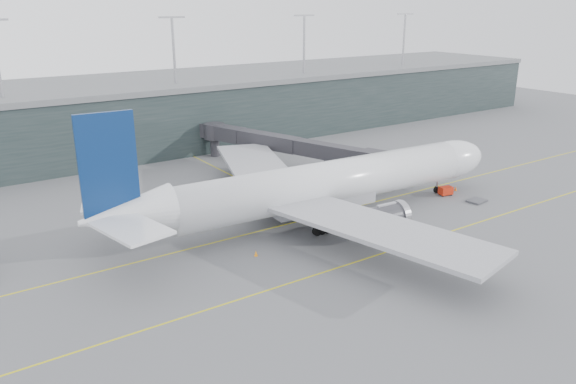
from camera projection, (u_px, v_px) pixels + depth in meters
ground at (275, 216)px, 88.96m from camera, size 320.00×320.00×0.00m
taxiline_a at (289, 224)px, 85.82m from camera, size 160.00×0.25×0.02m
taxiline_b at (358, 261)px, 73.28m from camera, size 160.00×0.25×0.02m
taxiline_lead_main at (240, 180)px, 107.31m from camera, size 0.25×60.00×0.02m
terminal at (141, 113)px, 132.02m from camera, size 240.00×36.00×29.00m
main_aircraft at (324, 185)px, 86.22m from camera, size 70.71×66.39×19.83m
jet_bridge at (271, 139)px, 115.58m from camera, size 18.66×46.28×7.28m
gse_cart at (446, 191)px, 98.31m from camera, size 2.53×1.89×1.55m
baggage_dolly at (477, 201)px, 95.25m from camera, size 3.37×2.83×0.31m
uld_a at (210, 198)px, 94.13m from camera, size 2.17×1.86×1.76m
uld_b at (221, 195)px, 95.38m from camera, size 2.73×2.42×2.08m
uld_c at (241, 192)px, 97.23m from camera, size 2.40×2.17×1.80m
cone_nose at (456, 189)px, 100.85m from camera, size 0.50×0.50×0.80m
cone_wing_stbd at (414, 239)px, 79.34m from camera, size 0.40×0.40×0.64m
cone_wing_port at (274, 189)px, 100.83m from camera, size 0.49×0.49×0.78m
cone_tail at (256, 253)px, 74.72m from camera, size 0.49×0.49×0.78m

